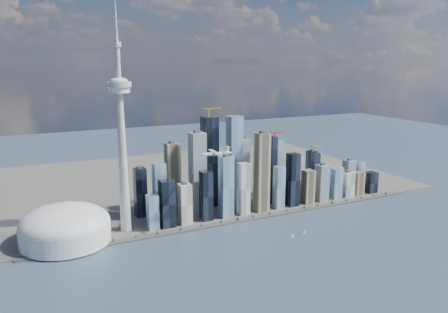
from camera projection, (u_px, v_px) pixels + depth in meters
name	position (u px, v px, depth m)	size (l,w,h in m)	color
ground	(303.00, 258.00, 920.55)	(4000.00, 4000.00, 0.00)	#2D4350
seawall	(246.00, 219.00, 1139.99)	(1100.00, 22.00, 4.00)	#383838
land	(185.00, 179.00, 1535.85)	(1400.00, 900.00, 3.00)	#4C4C47
shoreline_trees	(246.00, 217.00, 1138.55)	(960.53, 7.20, 8.80)	#3F2D1E
skyscraper_cluster	(250.00, 177.00, 1223.53)	(736.00, 142.00, 280.56)	black
needle_tower	(122.00, 136.00, 1015.27)	(56.00, 56.00, 550.50)	#A8A7A3
dome_stadium	(65.00, 227.00, 988.63)	(200.00, 200.00, 86.00)	silver
airplane	(216.00, 153.00, 999.47)	(76.24, 67.47, 18.58)	silver
sailboat_west	(293.00, 236.00, 1029.61)	(7.62, 2.50, 10.55)	white
sailboat_east	(304.00, 232.00, 1054.49)	(7.11, 2.39, 9.84)	white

